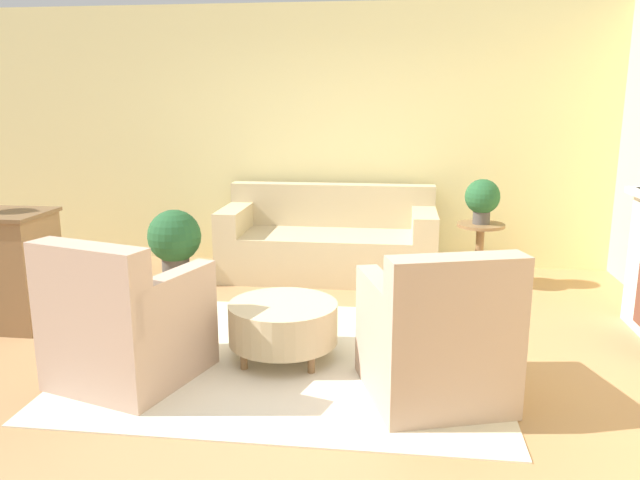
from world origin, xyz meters
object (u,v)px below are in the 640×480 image
Objects in this scene: potted_plant_on_side_table at (482,198)px; armchair_left at (125,327)px; potted_plant_floor at (175,239)px; armchair_right at (437,341)px; couch at (329,244)px; side_table at (480,244)px; ottoman_table at (283,322)px.

armchair_left is at bearing -135.45° from potted_plant_on_side_table.
armchair_left is 3.61m from potted_plant_on_side_table.
potted_plant_floor is (-0.50, 2.31, 0.04)m from armchair_left.
armchair_left is at bearing 180.00° from armchair_right.
couch is 4.98× the size of potted_plant_on_side_table.
armchair_right is at bearing -42.75° from potted_plant_floor.
couch is 2.83m from armchair_right.
potted_plant_floor is (-3.05, -0.20, 0.01)m from side_table.
potted_plant_on_side_table is at bearing 51.81° from ottoman_table.
armchair_right is 1.45× the size of potted_plant_floor.
side_table is at bearing 0.00° from potted_plant_on_side_table.
armchair_left is 1.35× the size of ottoman_table.
couch reaches higher than side_table.
couch is 2.09× the size of armchair_left.
couch is 3.03× the size of potted_plant_floor.
potted_plant_on_side_table is at bearing 0.00° from side_table.
armchair_right reaches higher than potted_plant_floor.
ottoman_table is (-1.04, 0.48, -0.10)m from armchair_right.
couch is 3.53× the size of side_table.
ottoman_table is at bearing -128.19° from side_table.
side_table is at bearing 77.52° from armchair_right.
armchair_left reaches higher than couch.
side_table is at bearing 3.75° from potted_plant_floor.
ottoman_table is 2.34m from potted_plant_floor.
potted_plant_on_side_table is (0.00, 0.00, 0.46)m from side_table.
potted_plant_floor is at bearing -176.25° from side_table.
ottoman_table is 1.07× the size of potted_plant_floor.
potted_plant_floor is (-3.05, -0.20, -0.45)m from potted_plant_on_side_table.
potted_plant_on_side_table is 0.61× the size of potted_plant_floor.
side_table is at bearing -5.90° from couch.
armchair_right is at bearing -70.19° from couch.
couch reaches higher than ottoman_table.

